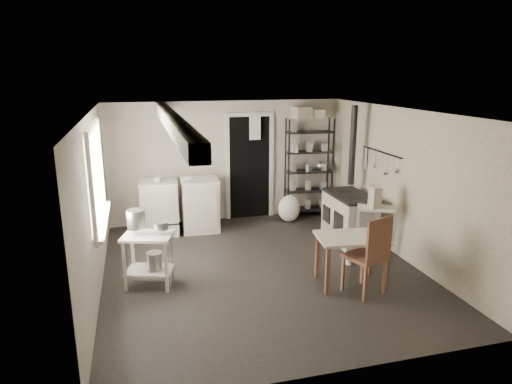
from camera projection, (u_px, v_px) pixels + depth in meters
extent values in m
plane|color=black|center=(261.00, 269.00, 6.75)|extent=(5.00, 5.00, 0.00)
plane|color=silver|center=(262.00, 112.00, 6.16)|extent=(5.00, 5.00, 0.00)
cube|color=#BEB2A2|center=(227.00, 161.00, 8.79)|extent=(4.50, 0.02, 2.30)
cube|color=#BEB2A2|center=(336.00, 263.00, 4.12)|extent=(4.50, 0.02, 2.30)
cube|color=#BEB2A2|center=(94.00, 205.00, 5.89)|extent=(0.02, 5.00, 2.30)
cube|color=#BEB2A2|center=(402.00, 184.00, 7.01)|extent=(0.02, 5.00, 2.30)
cylinder|color=silver|center=(136.00, 219.00, 6.01)|extent=(0.28, 0.28, 0.26)
cylinder|color=silver|center=(161.00, 226.00, 6.04)|extent=(0.24, 0.24, 0.11)
cylinder|color=silver|center=(155.00, 260.00, 6.09)|extent=(0.26, 0.26, 0.23)
imported|color=silver|center=(187.00, 180.00, 8.09)|extent=(0.33, 0.33, 0.07)
imported|color=silver|center=(158.00, 182.00, 7.91)|extent=(0.13, 0.13, 0.10)
imported|color=silver|center=(296.00, 150.00, 8.83)|extent=(0.09, 0.09, 0.18)
cube|color=beige|center=(301.00, 116.00, 8.73)|extent=(0.37, 0.34, 0.23)
cube|color=beige|center=(318.00, 116.00, 8.84)|extent=(0.34, 0.32, 0.17)
cube|color=beige|center=(375.00, 196.00, 6.86)|extent=(0.15, 0.23, 0.32)
imported|color=silver|center=(372.00, 229.00, 6.05)|extent=(0.12, 0.12, 0.10)
ellipsoid|color=white|center=(289.00, 210.00, 8.82)|extent=(0.44, 0.38, 0.52)
cylinder|color=silver|center=(349.00, 260.00, 6.89)|extent=(0.14, 0.14, 0.13)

